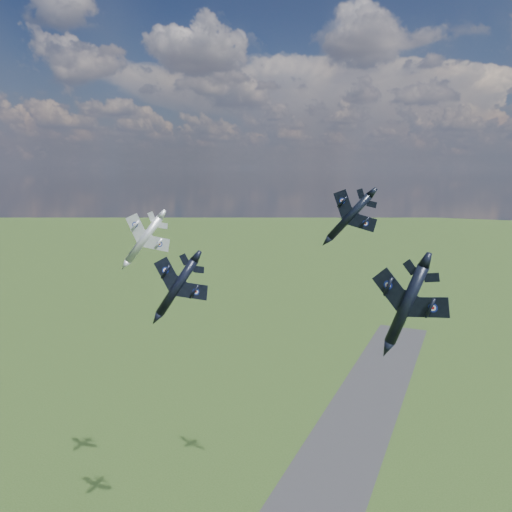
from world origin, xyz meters
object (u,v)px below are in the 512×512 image
at_px(jet_high_navy, 349,217).
at_px(jet_lead_navy, 177,287).
at_px(jet_left_silver, 144,239).
at_px(jet_right_navy, 406,305).

bearing_deg(jet_high_navy, jet_lead_navy, -126.63).
bearing_deg(jet_left_silver, jet_right_navy, -39.96).
relative_size(jet_lead_navy, jet_right_navy, 1.08).
height_order(jet_right_navy, jet_left_silver, jet_left_silver).
relative_size(jet_right_navy, jet_high_navy, 0.92).
bearing_deg(jet_right_navy, jet_left_silver, 168.30).
bearing_deg(jet_lead_navy, jet_left_silver, 125.51).
bearing_deg(jet_high_navy, jet_right_navy, -64.35).
xyz_separation_m(jet_lead_navy, jet_right_navy, (38.04, -8.96, 3.55)).
bearing_deg(jet_lead_navy, jet_high_navy, 36.46).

